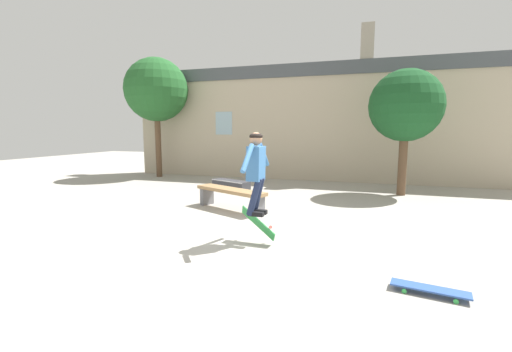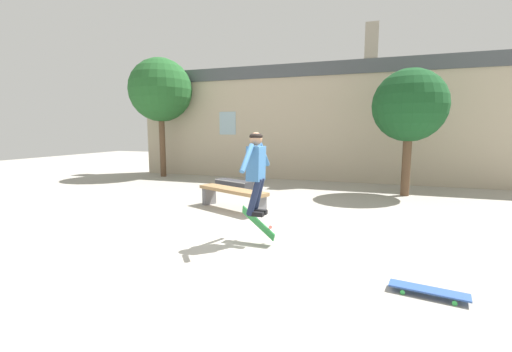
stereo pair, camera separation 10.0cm
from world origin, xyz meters
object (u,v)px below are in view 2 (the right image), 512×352
Objects in this scene: skater at (256,167)px; skateboard_resting at (428,290)px; tree_right at (410,106)px; skate_ledge at (234,185)px; park_bench at (232,194)px; tree_left at (160,90)px; skateboard_flipping at (258,223)px.

skater reaches higher than skateboard_resting.
tree_right is 5.65m from skate_ledge.
tree_right is 2.59× the size of skate_ledge.
park_bench is at bearing 124.39° from skater.
tree_left reaches higher than skateboard_resting.
tree_left is 3.43× the size of skater.
skater is 1.58× the size of skateboard_resting.
tree_left is at bearing 135.80° from skater.
tree_left reaches higher than tree_right.
tree_left is 5.56m from skate_ledge.
tree_right reaches higher than skateboard_resting.
skateboard_resting is (2.49, -1.12, -1.23)m from skater.
skater is at bearing -116.67° from tree_right.
skateboard_resting is (-0.22, -6.51, -2.49)m from tree_right.
tree_right is 2.62× the size of skater.
skateboard_flipping reaches higher than park_bench.
park_bench is at bearing 140.89° from skateboard_flipping.
skateboard_resting is at bearing -22.10° from skater.
tree_right is at bearing 63.44° from park_bench.
park_bench is at bearing -140.83° from tree_right.
skateboard_resting is at bearing -27.00° from skate_ledge.
tree_left is 2.37× the size of park_bench.
skateboard_flipping is 2.72m from skateboard_resting.
skate_ledge is 1.60× the size of skateboard_resting.
skateboard_flipping reaches higher than skate_ledge.
skateboard_flipping is (-2.68, -5.37, -2.22)m from tree_right.
skateboard_resting is (4.83, -5.72, -0.09)m from skate_ledge.
tree_left reaches higher than skater.
skater is at bearing -46.33° from tree_left.
tree_right is 6.40m from skateboard_flipping.
tree_right is 4.15× the size of skateboard_resting.
tree_left is 12.22m from skateboard_resting.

